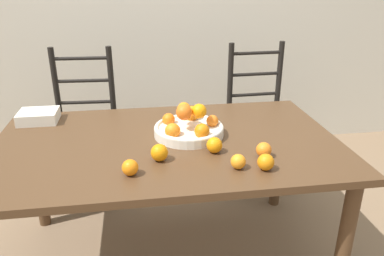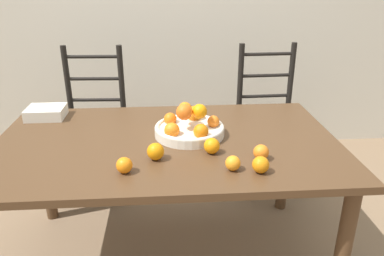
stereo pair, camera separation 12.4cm
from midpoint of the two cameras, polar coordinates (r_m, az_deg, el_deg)
The scene contains 12 objects.
ground_plane at distance 2.25m, azimuth -4.97°, elevation -18.95°, with size 12.00×12.00×0.00m, color #7F664C.
dining_table at distance 1.89m, azimuth -5.62°, elevation -4.27°, with size 1.69×1.01×0.72m.
fruit_bowl at distance 1.89m, azimuth -2.35°, elevation 0.19°, with size 0.35×0.35×0.18m.
orange_loose_0 at distance 1.58m, azimuth 4.84°, elevation -5.16°, with size 0.06×0.06×0.06m.
orange_loose_1 at distance 1.69m, azimuth 8.84°, elevation -3.34°, with size 0.07×0.07×0.07m.
orange_loose_2 at distance 1.59m, azimuth 8.99°, elevation -5.19°, with size 0.07×0.07×0.07m.
orange_loose_3 at distance 1.65m, azimuth -7.14°, elevation -3.77°, with size 0.08×0.08×0.08m.
orange_loose_4 at distance 1.71m, azimuth 1.37°, elevation -2.65°, with size 0.07×0.07×0.07m.
orange_loose_5 at distance 1.56m, azimuth -11.68°, elevation -5.96°, with size 0.07×0.07×0.07m.
chair_left at distance 2.70m, azimuth -17.26°, elevation -0.24°, with size 0.44×0.42×1.03m.
chair_right at distance 2.78m, azimuth 8.90°, elevation 1.23°, with size 0.44×0.42×1.03m.
book_stack at distance 2.26m, azimuth -23.81°, elevation 1.61°, with size 0.21×0.17×0.06m.
Camera 1 is at (-0.13, -1.68, 1.49)m, focal length 35.00 mm.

